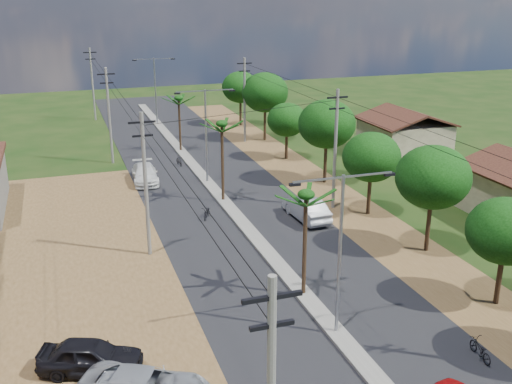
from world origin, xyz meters
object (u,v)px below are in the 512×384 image
at_px(car_silver_mid, 306,209).
at_px(car_parked_dark, 91,357).
at_px(car_white_far, 145,174).
at_px(moto_rider_east, 480,350).

distance_m(car_silver_mid, car_parked_dark, 21.06).
height_order(car_silver_mid, car_white_far, car_silver_mid).
height_order(car_white_far, car_parked_dark, car_parked_dark).
distance_m(car_white_far, moto_rider_east, 32.43).
bearing_deg(car_silver_mid, moto_rider_east, 88.99).
bearing_deg(car_silver_mid, car_white_far, -55.33).
distance_m(car_silver_mid, car_white_far, 15.79).
xyz_separation_m(car_parked_dark, moto_rider_east, (16.53, -4.50, -0.32)).
relative_size(car_silver_mid, car_parked_dark, 1.09).
bearing_deg(moto_rider_east, car_silver_mid, -81.61).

